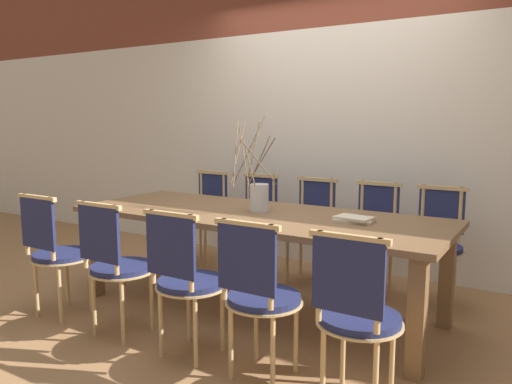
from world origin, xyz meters
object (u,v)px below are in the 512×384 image
Objects in this scene: chair_far_center at (310,225)px; book_stack at (354,219)px; vase_centerpiece at (259,195)px; chair_near_center at (186,277)px; dining_table at (256,224)px.

chair_far_center is 1.06m from book_stack.
vase_centerpiece is 2.67× the size of book_stack.
chair_far_center is (-0.00, 1.67, 0.00)m from chair_near_center.
chair_far_center is 0.85m from vase_centerpiece.
chair_far_center is at bearing 87.55° from dining_table.
book_stack reaches higher than dining_table.
chair_far_center is at bearing 131.09° from book_stack.
dining_table is 3.05× the size of chair_far_center.
chair_near_center is 3.43× the size of book_stack.
vase_centerpiece is (-0.02, 0.06, 0.20)m from dining_table.
chair_near_center is at bearing -87.29° from dining_table.
dining_table is at bearing -174.88° from book_stack.
chair_far_center is 1.28× the size of vase_centerpiece.
dining_table is 0.21m from vase_centerpiece.
book_stack is at bearing 0.07° from vase_centerpiece.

